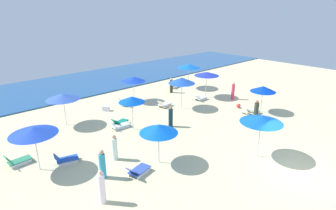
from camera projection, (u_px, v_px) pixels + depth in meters
The scene contains 34 objects.
ground_plane at pixel (286, 167), 15.50m from camera, with size 60.00×60.00×0.00m, color beige.
ocean at pixel (84, 83), 32.58m from camera, with size 60.00×10.70×0.12m, color #235188.
umbrella_0 at pixel (263, 89), 23.00m from camera, with size 2.12×2.12×2.30m.
lounge_chair_0_0 at pixel (253, 112), 23.02m from camera, with size 1.40×0.69×0.65m.
lounge_chair_0_1 at pixel (249, 111), 23.19m from camera, with size 1.55×1.02×0.72m.
umbrella_1 at pixel (159, 129), 15.26m from camera, with size 2.19×2.19×2.41m.
lounge_chair_1_0 at pixel (138, 170), 14.74m from camera, with size 1.50×0.97×0.66m.
umbrella_2 at pixel (262, 119), 15.83m from camera, with size 2.47×2.47×2.64m.
umbrella_3 at pixel (133, 79), 25.61m from camera, with size 2.25×2.25×2.42m.
lounge_chair_3_0 at pixel (130, 103), 25.14m from camera, with size 1.42×0.81×0.64m.
lounge_chair_3_1 at pixel (126, 103), 25.15m from camera, with size 1.45×0.94×0.75m.
umbrella_4 at pixel (182, 80), 23.79m from camera, with size 2.35×2.35×2.80m.
lounge_chair_4_0 at pixel (164, 104), 24.77m from camera, with size 1.42×0.74×0.69m.
umbrella_5 at pixel (189, 66), 29.90m from camera, with size 2.49×2.49×2.70m.
lounge_chair_5_0 at pixel (179, 83), 31.65m from camera, with size 1.55×0.91×0.68m.
lounge_chair_5_1 at pixel (174, 86), 30.65m from camera, with size 1.52×0.99×0.68m.
umbrella_6 at pixel (132, 99), 19.55m from camera, with size 1.91×1.91×2.55m.
lounge_chair_6_0 at pixel (119, 125), 20.38m from camera, with size 1.51×0.70×0.70m.
lounge_chair_6_1 at pixel (120, 122), 20.94m from camera, with size 1.49×0.94×0.67m.
umbrella_7 at pixel (63, 96), 20.38m from camera, with size 2.49×2.49×2.51m.
umbrella_8 at pixel (33, 131), 14.49m from camera, with size 2.50×2.50×2.56m.
lounge_chair_8_0 at pixel (18, 161), 15.65m from camera, with size 1.37×0.68×0.76m.
lounge_chair_8_1 at pixel (66, 159), 15.85m from camera, with size 1.41×0.94×0.63m.
umbrella_9 at pixel (207, 74), 26.85m from camera, with size 2.44×2.44×2.56m.
lounge_chair_9_0 at pixel (200, 98), 26.58m from camera, with size 1.37×0.71×0.63m.
beachgoer_0 at pixel (171, 86), 28.80m from camera, with size 0.43×0.43×1.58m.
beachgoer_1 at pixel (256, 111), 21.79m from camera, with size 0.43×0.43×1.65m.
beachgoer_2 at pixel (233, 91), 26.69m from camera, with size 0.39×0.39×1.70m.
beachgoer_3 at pixel (171, 117), 20.54m from camera, with size 0.34×0.34×1.62m.
beachgoer_4 at pixel (115, 148), 16.06m from camera, with size 0.40×0.40×1.59m.
beachgoer_5 at pixel (102, 188), 12.45m from camera, with size 0.44×0.44×1.71m.
beachgoer_6 at pixel (102, 165), 14.31m from camera, with size 0.41×0.41×1.65m.
cooler_box_0 at pixel (106, 109), 23.89m from camera, with size 0.60×0.34×0.40m, color white.
beach_ball_1 at pixel (238, 106), 24.60m from camera, with size 0.38×0.38×0.38m, color red.
Camera 1 is at (-13.99, -5.36, 8.53)m, focal length 29.34 mm.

